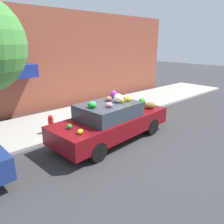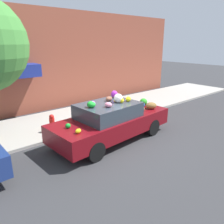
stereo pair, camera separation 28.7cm
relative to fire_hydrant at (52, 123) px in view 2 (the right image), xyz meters
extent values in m
plane|color=#38383A|center=(1.46, -1.69, -0.45)|extent=(60.00, 60.00, 0.00)
cube|color=#B2ADA3|center=(1.46, 1.01, -0.40)|extent=(24.00, 3.20, 0.10)
cube|color=#9E4C38|center=(1.46, 3.26, 2.04)|extent=(18.00, 0.30, 4.97)
cylinder|color=red|center=(0.00, 0.00, -0.07)|extent=(0.20, 0.20, 0.55)
sphere|color=red|center=(0.00, 0.00, 0.26)|extent=(0.18, 0.18, 0.18)
cube|color=maroon|center=(1.46, -1.80, 0.15)|extent=(4.61, 2.01, 0.59)
cube|color=#333D47|center=(1.28, -1.81, 0.69)|extent=(2.13, 1.63, 0.49)
cylinder|color=black|center=(2.80, -0.93, -0.14)|extent=(0.62, 0.22, 0.61)
cylinder|color=black|center=(2.90, -2.48, -0.14)|extent=(0.62, 0.22, 0.61)
cylinder|color=black|center=(0.01, -1.12, -0.14)|extent=(0.62, 0.22, 0.61)
cylinder|color=black|center=(0.11, -2.67, -0.14)|extent=(0.62, 0.22, 0.61)
ellipsoid|color=olive|center=(3.19, -2.10, 0.57)|extent=(0.54, 0.52, 0.26)
ellipsoid|color=pink|center=(1.00, -2.16, 1.02)|extent=(0.30, 0.30, 0.16)
sphere|color=#B22FC6|center=(0.68, -1.76, 1.02)|extent=(0.24, 0.24, 0.18)
sphere|color=white|center=(1.62, -1.93, 1.09)|extent=(0.43, 0.43, 0.31)
ellipsoid|color=orange|center=(1.60, -1.84, 0.99)|extent=(0.20, 0.20, 0.10)
ellipsoid|color=purple|center=(1.98, -1.31, 1.07)|extent=(0.29, 0.32, 0.27)
ellipsoid|color=yellow|center=(1.69, -2.04, 1.02)|extent=(0.21, 0.23, 0.17)
sphere|color=green|center=(3.29, -1.61, 0.60)|extent=(0.38, 0.38, 0.30)
sphere|color=blue|center=(2.93, -1.82, 0.58)|extent=(0.28, 0.28, 0.27)
ellipsoid|color=green|center=(0.57, -1.83, 1.04)|extent=(0.32, 0.35, 0.20)
sphere|color=brown|center=(2.67, -2.12, 0.54)|extent=(0.26, 0.26, 0.19)
ellipsoid|color=yellow|center=(-0.27, -2.36, 0.51)|extent=(0.22, 0.18, 0.14)
ellipsoid|color=green|center=(-0.29, -1.82, 0.52)|extent=(0.17, 0.16, 0.15)
sphere|color=yellow|center=(1.98, -2.06, 1.03)|extent=(0.24, 0.24, 0.18)
ellipsoid|color=brown|center=(1.51, -1.56, 1.02)|extent=(0.35, 0.32, 0.16)
camera|label=1|loc=(-3.43, -7.21, 2.92)|focal=35.00mm
camera|label=2|loc=(-3.21, -7.39, 2.92)|focal=35.00mm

